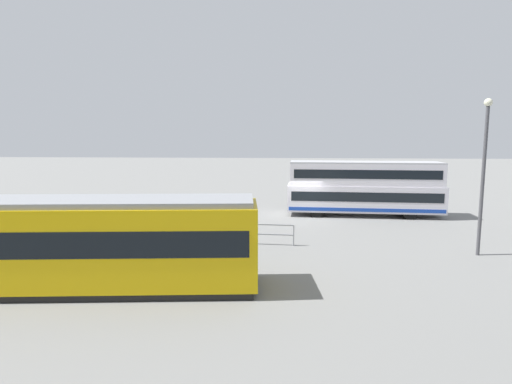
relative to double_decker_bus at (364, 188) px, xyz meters
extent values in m
plane|color=gray|center=(4.19, 1.33, -1.93)|extent=(160.00, 160.00, 0.00)
cube|color=silver|center=(-0.01, 0.00, -0.68)|extent=(10.60, 3.06, 1.80)
cube|color=silver|center=(-0.01, 0.00, 0.97)|extent=(10.28, 2.94, 1.51)
cube|color=black|center=(-0.01, 0.00, -0.47)|extent=(10.08, 3.06, 0.64)
cube|color=black|center=(-0.01, 0.00, 1.05)|extent=(9.76, 2.95, 0.60)
cube|color=#193FA5|center=(-0.01, 0.00, -1.33)|extent=(10.40, 3.09, 0.24)
cube|color=#B2B2B7|center=(-0.01, 0.00, 1.78)|extent=(10.28, 2.94, 0.10)
cylinder|color=black|center=(3.24, -0.16, -1.43)|extent=(1.12, 2.54, 1.00)
cylinder|color=black|center=(-2.89, 0.14, -1.43)|extent=(1.12, 2.54, 1.00)
cube|color=#E5B70C|center=(13.55, 15.27, -0.25)|extent=(14.37, 4.05, 2.86)
cube|color=black|center=(13.55, 15.27, 0.03)|extent=(13.81, 4.02, 0.90)
cube|color=gray|center=(13.55, 15.27, 1.27)|extent=(14.07, 3.81, 0.20)
cube|color=black|center=(13.55, 15.27, -1.81)|extent=(14.08, 3.89, 0.25)
cylinder|color=black|center=(8.63, 5.37, -1.49)|extent=(0.14, 0.14, 0.88)
cylinder|color=black|center=(8.51, 5.18, -1.49)|extent=(0.14, 0.14, 0.88)
cylinder|color=#335938|center=(8.57, 5.27, -0.71)|extent=(0.44, 0.44, 0.68)
sphere|color=tan|center=(8.57, 5.27, -0.26)|extent=(0.24, 0.24, 0.24)
cube|color=gray|center=(9.82, 8.26, -0.88)|extent=(9.59, 0.75, 0.06)
cube|color=gray|center=(9.82, 8.26, -1.38)|extent=(9.59, 0.75, 0.06)
cylinder|color=gray|center=(5.03, 8.61, -1.41)|extent=(0.07, 0.07, 1.05)
cylinder|color=gray|center=(9.82, 8.26, -1.41)|extent=(0.07, 0.07, 1.05)
cylinder|color=gray|center=(14.61, 7.91, -1.41)|extent=(0.07, 0.07, 1.05)
cylinder|color=slate|center=(15.75, 8.51, -0.78)|extent=(0.10, 0.10, 2.30)
cube|color=white|center=(15.75, 8.55, -0.07)|extent=(1.07, 0.13, 0.67)
cylinder|color=#4C4C51|center=(-3.50, 9.69, 1.48)|extent=(0.16, 0.16, 6.83)
sphere|color=#F2EFCC|center=(-3.50, 9.69, 5.05)|extent=(0.36, 0.36, 0.36)
camera|label=1|loc=(5.52, 29.33, 3.55)|focal=29.46mm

